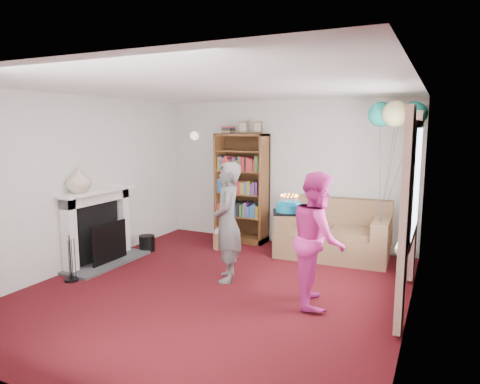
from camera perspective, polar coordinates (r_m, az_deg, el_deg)
The scene contains 16 objects.
ground at distance 5.59m, azimuth -3.12°, elevation -12.83°, with size 5.00×5.00×0.00m, color #360908.
wall_back at distance 7.54m, azimuth 6.01°, elevation 2.58°, with size 4.50×0.02×2.50m, color silver.
wall_left at distance 6.64m, azimuth -20.59°, elevation 1.24°, with size 0.02×5.00×2.50m, color silver.
wall_right at distance 4.63m, azimuth 22.12°, elevation -1.90°, with size 0.02×5.00×2.50m, color silver.
ceiling at distance 5.22m, azimuth -3.36°, elevation 13.70°, with size 4.50×5.00×0.01m, color white.
fireplace at distance 6.78m, azimuth -18.08°, elevation -4.83°, with size 0.55×1.80×1.12m.
window_bay at distance 5.23m, azimuth 21.92°, elevation -1.25°, with size 0.14×2.02×2.20m.
wall_sconce at distance 8.12m, azimuth -6.08°, elevation 7.48°, with size 0.16×0.23×0.16m.
bookcase at distance 7.66m, azimuth 0.31°, elevation 0.43°, with size 0.91×0.42×2.14m.
sofa at distance 7.00m, azimuth 12.36°, elevation -5.63°, with size 1.70×0.90×0.90m.
wicker_basket at distance 7.31m, azimuth -2.18°, elevation -6.35°, with size 0.37×0.37×0.33m.
person_striped at distance 5.68m, azimuth -1.71°, elevation -4.03°, with size 0.58×0.38×1.59m, color black.
person_magenta at distance 5.02m, azimuth 10.34°, elevation -6.12°, with size 0.75×0.59×1.55m, color #D02988.
birthday_cake at distance 5.14m, azimuth 6.57°, elevation -2.08°, with size 0.38×0.38×0.22m.
balloons at distance 6.41m, azimuth 20.22°, elevation 9.71°, with size 0.79×0.79×1.73m.
mantel_vase at distance 6.43m, azimuth -20.71°, elevation 1.49°, with size 0.34×0.34×0.36m, color beige.
Camera 1 is at (2.51, -4.55, 2.05)m, focal length 32.00 mm.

